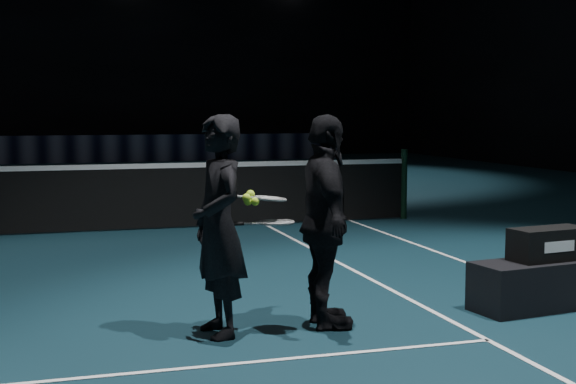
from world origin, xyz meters
name	(u,v)px	position (x,y,z in m)	size (l,w,h in m)	color
wall_back	(12,14)	(0.00, 18.00, 5.00)	(30.00, 30.00, 0.00)	black
net_post_right	(404,184)	(6.40, 0.00, 0.55)	(0.10, 0.10, 1.10)	black
sponsor_backdrop	(14,150)	(0.00, 15.50, 0.45)	(22.00, 0.15, 0.90)	black
player_bench	(547,284)	(5.14, -5.64, 0.21)	(1.40, 0.47, 0.42)	black
racket_bag	(549,244)	(5.14, -5.64, 0.56)	(0.70, 0.30, 0.28)	black
bag_signature	(560,247)	(5.14, -5.80, 0.56)	(0.33, 0.00, 0.09)	white
player_a	(219,226)	(2.23, -5.66, 0.84)	(0.61, 0.40, 1.68)	black
player_b	(326,222)	(3.08, -5.68, 0.84)	(0.99, 0.41, 1.68)	black
racket_lower	(276,222)	(2.68, -5.67, 0.85)	(0.68, 0.22, 0.03)	black
racket_upper	(269,198)	(2.63, -5.63, 1.03)	(0.68, 0.22, 0.03)	black
tennis_balls	(251,199)	(2.48, -5.66, 1.04)	(0.12, 0.10, 0.12)	#A6CF2B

